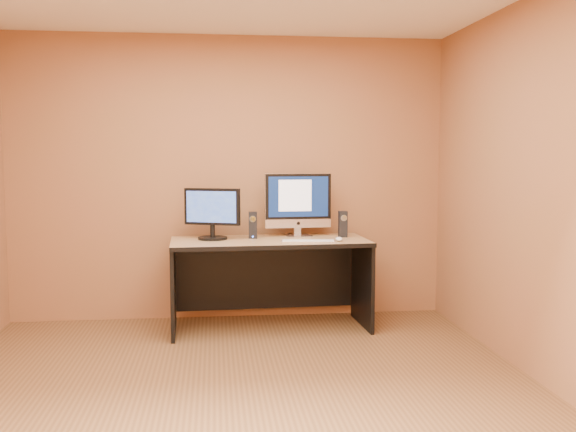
{
  "coord_description": "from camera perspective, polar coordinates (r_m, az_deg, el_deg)",
  "views": [
    {
      "loc": [
        -0.14,
        -3.95,
        1.52
      ],
      "look_at": [
        0.48,
        1.43,
        1.0
      ],
      "focal_mm": 40.0,
      "sensor_mm": 36.0,
      "label": 1
    }
  ],
  "objects": [
    {
      "name": "floor",
      "position": [
        4.24,
        -4.36,
        -15.55
      ],
      "size": [
        4.0,
        4.0,
        0.0
      ],
      "primitive_type": "plane",
      "color": "brown",
      "rests_on": "ground"
    },
    {
      "name": "walls",
      "position": [
        3.96,
        -4.5,
        2.29
      ],
      "size": [
        4.0,
        4.0,
        2.6
      ],
      "primitive_type": null,
      "color": "#91593A",
      "rests_on": "ground"
    },
    {
      "name": "desk",
      "position": [
        5.62,
        -1.61,
        -6.09
      ],
      "size": [
        1.72,
        0.8,
        0.78
      ],
      "primitive_type": null,
      "rotation": [
        0.0,
        0.0,
        0.04
      ],
      "color": "#AB8255",
      "rests_on": "ground"
    },
    {
      "name": "imac",
      "position": [
        5.73,
        0.95,
        1.04
      ],
      "size": [
        0.61,
        0.25,
        0.58
      ],
      "primitive_type": null,
      "rotation": [
        0.0,
        0.0,
        0.05
      ],
      "color": "#B0B0B4",
      "rests_on": "desk"
    },
    {
      "name": "second_monitor",
      "position": [
        5.59,
        -6.75,
        0.18
      ],
      "size": [
        0.56,
        0.42,
        0.44
      ],
      "primitive_type": null,
      "rotation": [
        0.0,
        0.0,
        -0.36
      ],
      "color": "black",
      "rests_on": "desk"
    },
    {
      "name": "speaker_left",
      "position": [
        5.65,
        -3.14,
        -0.81
      ],
      "size": [
        0.08,
        0.08,
        0.23
      ],
      "primitive_type": null,
      "rotation": [
        0.0,
        0.0,
        -0.1
      ],
      "color": "black",
      "rests_on": "desk"
    },
    {
      "name": "speaker_right",
      "position": [
        5.74,
        4.9,
        -0.72
      ],
      "size": [
        0.07,
        0.08,
        0.23
      ],
      "primitive_type": null,
      "rotation": [
        0.0,
        0.0,
        0.02
      ],
      "color": "black",
      "rests_on": "desk"
    },
    {
      "name": "keyboard",
      "position": [
        5.39,
        1.8,
        -2.26
      ],
      "size": [
        0.47,
        0.17,
        0.02
      ],
      "primitive_type": "cube",
      "rotation": [
        0.0,
        0.0,
        -0.12
      ],
      "color": "silver",
      "rests_on": "desk"
    },
    {
      "name": "mouse",
      "position": [
        5.48,
        4.56,
        -2.05
      ],
      "size": [
        0.07,
        0.11,
        0.04
      ],
      "primitive_type": "ellipsoid",
      "rotation": [
        0.0,
        0.0,
        -0.05
      ],
      "color": "white",
      "rests_on": "desk"
    },
    {
      "name": "cable_a",
      "position": [
        5.87,
        1.52,
        -1.67
      ],
      "size": [
        0.11,
        0.21,
        0.01
      ],
      "primitive_type": "cylinder",
      "rotation": [
        1.57,
        0.0,
        0.47
      ],
      "color": "black",
      "rests_on": "desk"
    },
    {
      "name": "cable_b",
      "position": [
        5.88,
        0.02,
        -1.66
      ],
      "size": [
        0.05,
        0.19,
        0.01
      ],
      "primitive_type": "cylinder",
      "rotation": [
        1.57,
        0.0,
        -0.23
      ],
      "color": "black",
      "rests_on": "desk"
    }
  ]
}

